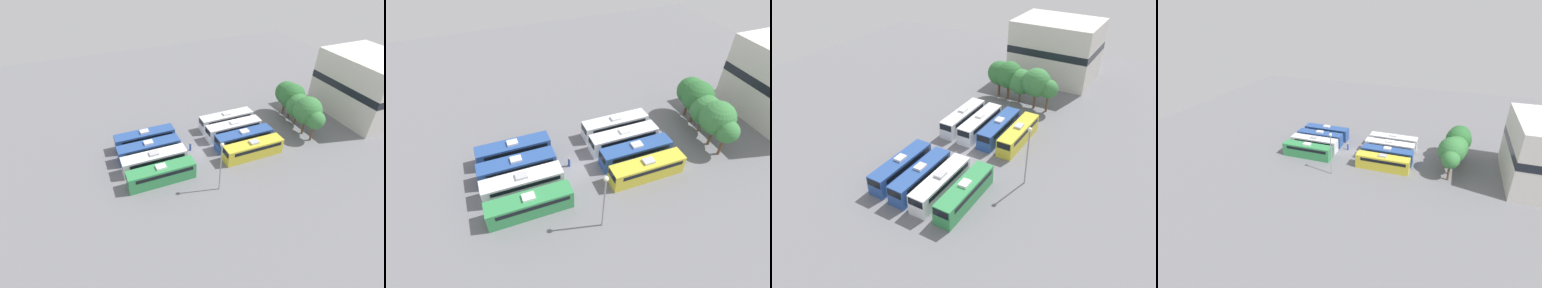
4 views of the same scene
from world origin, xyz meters
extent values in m
plane|color=slate|center=(0.00, 0.00, 0.00)|extent=(120.71, 120.71, 0.00)
cube|color=#284C93|center=(-5.34, -8.62, 1.51)|extent=(2.54, 11.18, 3.01)
cube|color=black|center=(-5.34, -8.34, 2.33)|extent=(2.58, 9.50, 0.66)
cube|color=black|center=(-5.34, -14.20, 2.34)|extent=(2.24, 0.08, 1.05)
cube|color=silver|center=(-5.34, -8.62, 3.19)|extent=(1.20, 1.60, 0.35)
cube|color=#284C93|center=(-1.67, -8.86, 1.51)|extent=(2.54, 11.18, 3.01)
cube|color=black|center=(-1.67, -8.58, 2.33)|extent=(2.58, 9.50, 0.66)
cube|color=black|center=(-1.67, -14.44, 2.34)|extent=(2.24, 0.08, 1.05)
cube|color=silver|center=(-1.67, -8.86, 3.19)|extent=(1.20, 1.60, 0.35)
cube|color=silver|center=(1.69, -8.83, 1.51)|extent=(2.54, 11.18, 3.01)
cube|color=black|center=(1.69, -8.55, 2.33)|extent=(2.58, 9.50, 0.66)
cube|color=black|center=(1.69, -14.41, 2.34)|extent=(2.24, 0.08, 1.05)
cube|color=#B2B2B7|center=(1.69, -8.83, 3.19)|extent=(1.20, 1.60, 0.35)
cube|color=#338C4C|center=(5.45, -8.78, 1.51)|extent=(2.54, 11.18, 3.01)
cube|color=black|center=(5.45, -8.50, 2.33)|extent=(2.58, 9.50, 0.66)
cube|color=black|center=(5.45, -14.36, 2.34)|extent=(2.24, 0.08, 1.05)
cube|color=white|center=(5.45, -8.78, 3.19)|extent=(1.20, 1.60, 0.35)
cube|color=silver|center=(-5.43, 8.58, 1.51)|extent=(2.54, 11.18, 3.01)
cube|color=black|center=(-5.43, 8.86, 2.33)|extent=(2.58, 9.50, 0.66)
cube|color=black|center=(-5.43, 3.00, 2.34)|extent=(2.24, 0.08, 1.05)
cube|color=silver|center=(-5.43, 8.58, 3.19)|extent=(1.20, 1.60, 0.35)
cube|color=silver|center=(-1.88, 8.40, 1.51)|extent=(2.54, 11.18, 3.01)
cube|color=black|center=(-1.88, 8.68, 2.33)|extent=(2.58, 9.50, 0.66)
cube|color=black|center=(-1.88, 2.82, 2.34)|extent=(2.24, 0.08, 1.05)
cube|color=white|center=(-1.88, 8.40, 3.19)|extent=(1.20, 1.60, 0.35)
cube|color=#284C93|center=(1.65, 8.64, 1.51)|extent=(2.54, 11.18, 3.01)
cube|color=black|center=(1.65, 8.92, 2.33)|extent=(2.58, 9.50, 0.66)
cube|color=black|center=(1.65, 3.06, 2.34)|extent=(2.24, 0.08, 1.05)
cube|color=white|center=(1.65, 8.64, 3.19)|extent=(1.20, 1.60, 0.35)
cube|color=gold|center=(5.25, 8.49, 1.51)|extent=(2.54, 11.18, 3.01)
cube|color=black|center=(5.25, 8.77, 2.33)|extent=(2.58, 9.50, 0.66)
cube|color=black|center=(5.25, 2.91, 2.34)|extent=(2.24, 0.08, 1.05)
cube|color=#B2B2B7|center=(5.25, 8.49, 3.19)|extent=(1.20, 1.60, 0.35)
cylinder|color=navy|center=(-0.69, -1.29, 0.74)|extent=(0.36, 0.36, 1.48)
sphere|color=tan|center=(-0.69, -1.29, 1.60)|extent=(0.24, 0.24, 0.24)
cylinder|color=gray|center=(10.54, -0.86, 4.30)|extent=(0.20, 0.20, 8.60)
sphere|color=#EAE5C6|center=(10.54, -0.86, 8.78)|extent=(0.60, 0.60, 0.60)
cylinder|color=brown|center=(-5.68, 23.11, 1.68)|extent=(0.50, 0.50, 3.36)
sphere|color=#2D6B33|center=(-5.68, 23.11, 5.05)|extent=(4.82, 4.82, 4.82)
cylinder|color=brown|center=(-3.53, 22.91, 1.64)|extent=(0.51, 0.51, 3.29)
sphere|color=#2D6B33|center=(-3.53, 22.91, 5.17)|extent=(5.37, 5.37, 5.37)
cylinder|color=brown|center=(-0.78, 22.54, 1.33)|extent=(0.36, 0.36, 2.67)
sphere|color=#387A3D|center=(-0.78, 22.54, 4.41)|extent=(4.98, 4.98, 4.98)
cylinder|color=brown|center=(2.64, 21.76, 1.70)|extent=(0.45, 0.45, 3.40)
sphere|color=#387A3D|center=(2.64, 21.76, 5.30)|extent=(5.44, 5.44, 5.44)
cylinder|color=brown|center=(5.16, 21.71, 1.67)|extent=(0.43, 0.43, 3.35)
sphere|color=#387A3D|center=(5.16, 21.71, 4.59)|extent=(3.55, 3.55, 3.55)
cube|color=beige|center=(0.30, 38.69, 6.47)|extent=(17.52, 13.33, 12.93)
cube|color=black|center=(0.30, 38.69, 7.11)|extent=(17.58, 13.39, 1.55)
camera|label=1|loc=(40.75, -17.89, 34.09)|focal=28.00mm
camera|label=2|loc=(29.44, -11.24, 32.95)|focal=28.00mm
camera|label=3|loc=(24.98, -41.11, 33.31)|focal=35.00mm
camera|label=4|loc=(58.87, 19.89, 32.46)|focal=28.00mm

